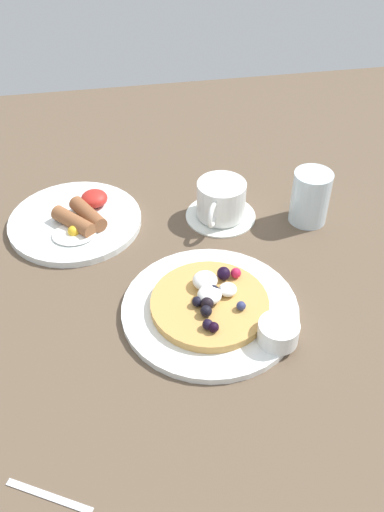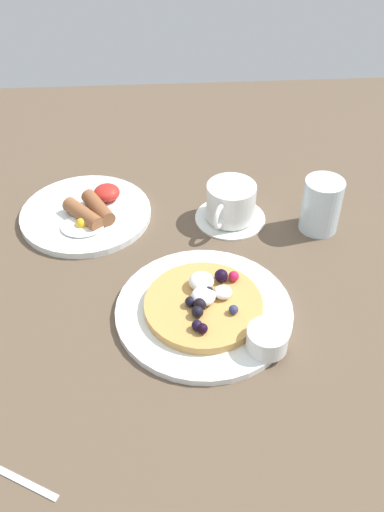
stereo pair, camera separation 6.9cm
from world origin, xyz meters
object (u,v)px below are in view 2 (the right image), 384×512
object	(u,v)px
pancake_plate	(204,310)
water_glass	(321,205)
coffee_saucer	(230,217)
breakfast_plate	(86,214)
coffee_cup	(231,201)
syrup_ramekin	(267,339)

from	to	relation	value
pancake_plate	water_glass	size ratio (longest dim) A/B	2.73
coffee_saucer	pancake_plate	bearing A→B (deg)	-106.22
pancake_plate	breakfast_plate	xyz separation A→B (cm)	(-18.64, 24.17, 0.07)
coffee_cup	water_glass	xyz separation A→B (cm)	(14.65, -3.26, 0.81)
pancake_plate	syrup_ramekin	bearing A→B (deg)	-44.88
breakfast_plate	water_glass	xyz separation A→B (cm)	(39.59, -5.66, 4.06)
pancake_plate	coffee_cup	xyz separation A→B (cm)	(6.30, 21.77, 3.33)
breakfast_plate	coffee_cup	world-z (taller)	coffee_cup
breakfast_plate	coffee_saucer	size ratio (longest dim) A/B	1.85
pancake_plate	syrup_ramekin	world-z (taller)	syrup_ramekin
syrup_ramekin	breakfast_plate	distance (cm)	41.33
pancake_plate	breakfast_plate	size ratio (longest dim) A/B	1.13
syrup_ramekin	coffee_saucer	world-z (taller)	syrup_ramekin
pancake_plate	breakfast_plate	world-z (taller)	breakfast_plate
coffee_saucer	water_glass	world-z (taller)	water_glass
coffee_cup	pancake_plate	bearing A→B (deg)	-106.13
water_glass	breakfast_plate	bearing A→B (deg)	171.86
pancake_plate	coffee_saucer	distance (cm)	22.82
coffee_cup	water_glass	world-z (taller)	water_glass
pancake_plate	coffee_saucer	xyz separation A→B (cm)	(6.37, 21.91, -0.22)
pancake_plate	water_glass	bearing A→B (deg)	41.46
syrup_ramekin	coffee_saucer	bearing A→B (deg)	92.51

